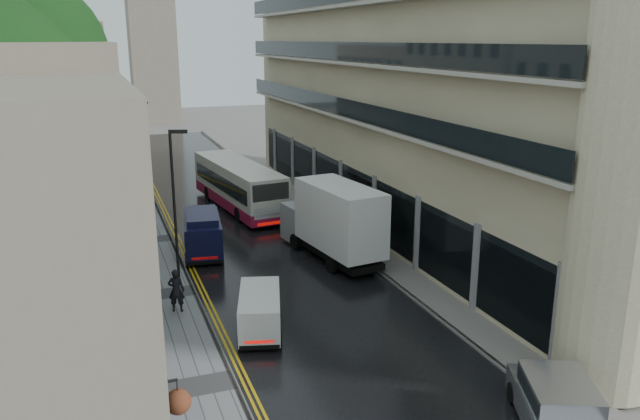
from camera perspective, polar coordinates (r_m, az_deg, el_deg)
road at (r=37.92m, az=-6.67°, el=-1.94°), size 9.00×85.00×0.02m
left_sidewalk at (r=37.07m, az=-15.50°, el=-2.74°), size 2.70×85.00×0.12m
right_sidewalk at (r=39.44m, az=0.97°, el=-1.08°), size 1.80×85.00×0.12m
old_shop_row at (r=38.14m, az=-21.89°, el=6.39°), size 4.50×56.00×12.00m
modern_block at (r=38.77m, az=8.69°, el=8.94°), size 8.00×40.00×14.00m
tree_far at (r=41.26m, az=-25.68°, el=6.91°), size 9.24×9.24×12.46m
cream_bus at (r=39.40m, az=-7.52°, el=1.07°), size 3.99×11.70×3.13m
white_lorry at (r=30.44m, az=1.06°, el=-2.13°), size 3.41×8.09×4.11m
white_van at (r=23.86m, az=-7.34°, el=-10.56°), size 2.51×3.96×1.66m
navy_van at (r=32.55m, az=-12.12°, el=-2.89°), size 2.49×4.93×2.41m
pedestrian at (r=27.00m, az=-13.01°, el=-7.17°), size 0.79×0.64×1.88m
lamp_post_near at (r=28.93m, az=-13.15°, el=-0.04°), size 0.83×0.43×7.25m
lamp_post_far at (r=45.14m, az=-16.07°, el=5.05°), size 0.80×0.42×6.96m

